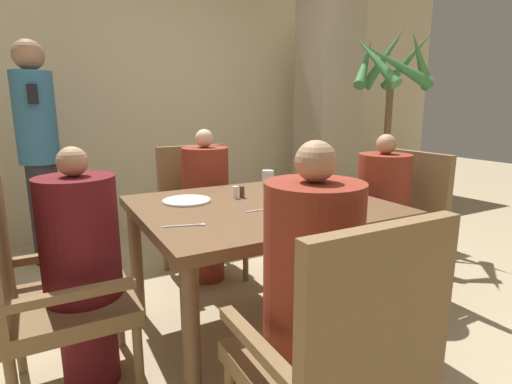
% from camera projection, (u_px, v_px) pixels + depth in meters
% --- Properties ---
extents(ground_plane, '(16.00, 16.00, 0.00)m').
position_uv_depth(ground_plane, '(261.00, 330.00, 2.24)').
color(ground_plane, tan).
extents(wall_back, '(8.00, 0.06, 2.80)m').
position_uv_depth(wall_back, '(147.00, 88.00, 3.93)').
color(wall_back, beige).
rests_on(wall_back, ground_plane).
extents(pillar_stone, '(0.51, 0.51, 2.70)m').
position_uv_depth(pillar_stone, '(327.00, 94.00, 4.17)').
color(pillar_stone, tan).
rests_on(pillar_stone, ground_plane).
extents(dining_table, '(1.24, 1.07, 0.73)m').
position_uv_depth(dining_table, '(261.00, 219.00, 2.10)').
color(dining_table, brown).
rests_on(dining_table, ground_plane).
extents(chair_left_side, '(0.52, 0.51, 0.94)m').
position_uv_depth(chair_left_side, '(45.00, 288.00, 1.66)').
color(chair_left_side, brown).
rests_on(chair_left_side, ground_plane).
extents(diner_in_left_chair, '(0.32, 0.32, 1.07)m').
position_uv_depth(diner_in_left_chair, '(83.00, 268.00, 1.71)').
color(diner_in_left_chair, '#5B1419').
rests_on(diner_in_left_chair, ground_plane).
extents(chair_far_side, '(0.51, 0.52, 0.94)m').
position_uv_depth(chair_far_side, '(199.00, 208.00, 2.94)').
color(chair_far_side, brown).
rests_on(chair_far_side, ground_plane).
extents(diner_in_far_chair, '(0.32, 0.32, 1.08)m').
position_uv_depth(diner_in_far_chair, '(206.00, 205.00, 2.80)').
color(diner_in_far_chair, maroon).
rests_on(diner_in_far_chair, ground_plane).
extents(chair_right_side, '(0.52, 0.51, 0.94)m').
position_uv_depth(chair_right_side, '(397.00, 221.00, 2.61)').
color(chair_right_side, brown).
rests_on(chair_right_side, ground_plane).
extents(diner_in_right_chair, '(0.32, 0.32, 1.06)m').
position_uv_depth(diner_in_right_chair, '(381.00, 216.00, 2.53)').
color(diner_in_right_chair, maroon).
rests_on(diner_in_right_chair, ground_plane).
extents(chair_near_corner, '(0.51, 0.52, 0.94)m').
position_uv_depth(chair_near_corner, '(339.00, 355.00, 1.21)').
color(chair_near_corner, brown).
rests_on(chair_near_corner, ground_plane).
extents(diner_in_near_chair, '(0.32, 0.32, 1.13)m').
position_uv_depth(diner_in_near_chair, '(311.00, 307.00, 1.32)').
color(diner_in_near_chair, maroon).
rests_on(diner_in_near_chair, ground_plane).
extents(standing_host, '(0.29, 0.33, 1.70)m').
position_uv_depth(standing_host, '(39.00, 148.00, 3.03)').
color(standing_host, '#2D2D33').
rests_on(standing_host, ground_plane).
extents(potted_palm, '(0.76, 0.79, 1.93)m').
position_uv_depth(potted_palm, '(384.00, 174.00, 3.55)').
color(potted_palm, '#4C4238').
rests_on(potted_palm, ground_plane).
extents(plate_main_left, '(0.25, 0.25, 0.01)m').
position_uv_depth(plate_main_left, '(297.00, 186.00, 2.50)').
color(plate_main_left, white).
rests_on(plate_main_left, dining_table).
extents(plate_main_right, '(0.25, 0.25, 0.01)m').
position_uv_depth(plate_main_right, '(187.00, 201.00, 2.11)').
color(plate_main_right, white).
rests_on(plate_main_right, dining_table).
extents(teacup_with_saucer, '(0.14, 0.14, 0.06)m').
position_uv_depth(teacup_with_saucer, '(336.00, 213.00, 1.79)').
color(teacup_with_saucer, white).
rests_on(teacup_with_saucer, dining_table).
extents(water_bottle, '(0.07, 0.07, 0.27)m').
position_uv_depth(water_bottle, '(311.00, 185.00, 1.90)').
color(water_bottle, silver).
rests_on(water_bottle, dining_table).
extents(glass_tall_near, '(0.07, 0.07, 0.12)m').
position_uv_depth(glass_tall_near, '(288.00, 194.00, 2.04)').
color(glass_tall_near, silver).
rests_on(glass_tall_near, dining_table).
extents(glass_tall_mid, '(0.07, 0.07, 0.12)m').
position_uv_depth(glass_tall_mid, '(268.00, 180.00, 2.42)').
color(glass_tall_mid, silver).
rests_on(glass_tall_mid, dining_table).
extents(salt_shaker, '(0.03, 0.03, 0.07)m').
position_uv_depth(salt_shaker, '(236.00, 192.00, 2.18)').
color(salt_shaker, white).
rests_on(salt_shaker, dining_table).
extents(pepper_shaker, '(0.03, 0.03, 0.06)m').
position_uv_depth(pepper_shaker, '(242.00, 192.00, 2.20)').
color(pepper_shaker, '#4C3D2D').
rests_on(pepper_shaker, dining_table).
extents(fork_beside_plate, '(0.18, 0.06, 0.00)m').
position_uv_depth(fork_beside_plate, '(189.00, 225.00, 1.69)').
color(fork_beside_plate, silver).
rests_on(fork_beside_plate, dining_table).
extents(knife_beside_plate, '(0.19, 0.02, 0.00)m').
position_uv_depth(knife_beside_plate, '(265.00, 209.00, 1.95)').
color(knife_beside_plate, silver).
rests_on(knife_beside_plate, dining_table).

